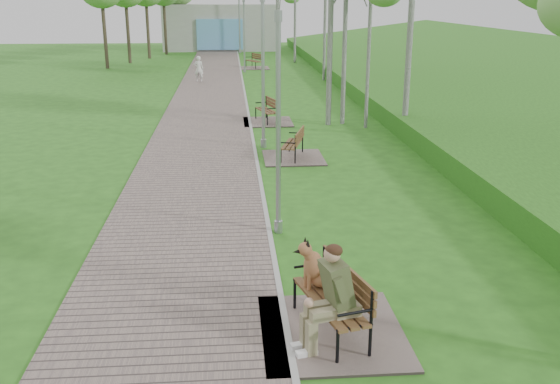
% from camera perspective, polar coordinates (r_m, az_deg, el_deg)
% --- Properties ---
extents(ground, '(120.00, 120.00, 0.00)m').
position_cam_1_polar(ground, '(9.08, 0.83, -13.78)').
color(ground, '#275819').
rests_on(ground, ground).
extents(walkway, '(3.50, 67.00, 0.04)m').
position_cam_1_polar(walkway, '(29.62, -6.55, 8.27)').
color(walkway, '#665753').
rests_on(walkway, ground).
extents(kerb, '(0.10, 67.00, 0.05)m').
position_cam_1_polar(kerb, '(29.61, -3.12, 8.36)').
color(kerb, '#999993').
rests_on(kerb, ground).
extents(embankment, '(14.00, 70.00, 1.60)m').
position_cam_1_polar(embankment, '(30.88, 20.04, 7.67)').
color(embankment, '#3B8D23').
rests_on(embankment, ground).
extents(building_north, '(10.00, 5.20, 4.00)m').
position_cam_1_polar(building_north, '(58.77, -5.51, 14.77)').
color(building_north, '#9E9E99').
rests_on(building_north, ground).
extents(bench_main, '(2.07, 2.30, 1.80)m').
position_cam_1_polar(bench_main, '(9.09, 4.27, -10.10)').
color(bench_main, '#665753').
rests_on(bench_main, ground).
extents(bench_second, '(1.81, 2.01, 1.11)m').
position_cam_1_polar(bench_second, '(18.90, 1.13, 3.69)').
color(bench_second, '#665753').
rests_on(bench_second, ground).
extents(bench_third, '(1.88, 2.09, 1.15)m').
position_cam_1_polar(bench_third, '(24.41, -1.21, 6.87)').
color(bench_third, '#665753').
rests_on(bench_third, ground).
extents(bench_far, '(1.96, 2.18, 1.20)m').
position_cam_1_polar(bench_far, '(43.30, -2.41, 11.53)').
color(bench_far, '#665753').
rests_on(bench_far, ground).
extents(lamp_post_near, '(0.17, 0.17, 4.46)m').
position_cam_1_polar(lamp_post_near, '(12.43, -0.16, 5.27)').
color(lamp_post_near, '#929499').
rests_on(lamp_post_near, ground).
extents(lamp_post_second, '(0.18, 0.18, 4.77)m').
position_cam_1_polar(lamp_post_second, '(19.94, -1.56, 10.33)').
color(lamp_post_second, '#929499').
rests_on(lamp_post_second, ground).
extents(lamp_post_third, '(0.18, 0.18, 4.57)m').
position_cam_1_polar(lamp_post_third, '(40.87, -3.29, 13.85)').
color(lamp_post_third, '#929499').
rests_on(lamp_post_third, ground).
extents(lamp_post_far, '(0.23, 0.23, 5.84)m').
position_cam_1_polar(lamp_post_far, '(55.26, -3.73, 15.41)').
color(lamp_post_far, '#929499').
rests_on(lamp_post_far, ground).
extents(pedestrian_near, '(0.59, 0.45, 1.46)m').
position_cam_1_polar(pedestrian_near, '(36.54, -7.43, 11.10)').
color(pedestrian_near, silver).
rests_on(pedestrian_near, ground).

